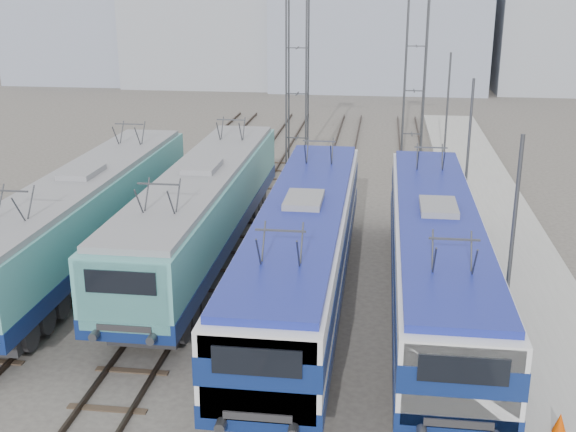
# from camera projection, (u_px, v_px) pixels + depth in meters

# --- Properties ---
(ground) EXTENTS (160.00, 160.00, 0.00)m
(ground) POSITION_uv_depth(u_px,v_px,m) (206.00, 377.00, 20.99)
(ground) COLOR #514C47
(platform) EXTENTS (4.00, 70.00, 0.30)m
(platform) POSITION_uv_depth(u_px,v_px,m) (521.00, 282.00, 27.21)
(platform) COLOR #9E9E99
(platform) RESTS_ON ground
(locomotive_far_left) EXTENTS (2.95, 18.63, 3.51)m
(locomotive_far_left) POSITION_uv_depth(u_px,v_px,m) (83.00, 213.00, 28.31)
(locomotive_far_left) COLOR navy
(locomotive_far_left) RESTS_ON ground
(locomotive_center_left) EXTENTS (2.99, 18.89, 3.56)m
(locomotive_center_left) POSITION_uv_depth(u_px,v_px,m) (202.00, 207.00, 28.89)
(locomotive_center_left) COLOR navy
(locomotive_center_left) RESTS_ON ground
(locomotive_center_right) EXTENTS (2.96, 18.71, 3.52)m
(locomotive_center_right) POSITION_uv_depth(u_px,v_px,m) (303.00, 244.00, 24.71)
(locomotive_center_right) COLOR navy
(locomotive_center_right) RESTS_ON ground
(locomotive_far_right) EXTENTS (2.88, 18.20, 3.42)m
(locomotive_far_right) POSITION_uv_depth(u_px,v_px,m) (436.00, 251.00, 24.28)
(locomotive_far_right) COLOR navy
(locomotive_far_right) RESTS_ON ground
(catenary_tower_west) EXTENTS (4.50, 1.20, 12.00)m
(catenary_tower_west) POSITION_uv_depth(u_px,v_px,m) (297.00, 64.00, 39.66)
(catenary_tower_west) COLOR #3F4247
(catenary_tower_west) RESTS_ON ground
(catenary_tower_east) EXTENTS (4.50, 1.20, 12.00)m
(catenary_tower_east) POSITION_uv_depth(u_px,v_px,m) (416.00, 62.00, 40.74)
(catenary_tower_east) COLOR #3F4247
(catenary_tower_east) RESTS_ON ground
(mast_front) EXTENTS (0.12, 0.12, 7.00)m
(mast_front) POSITION_uv_depth(u_px,v_px,m) (511.00, 254.00, 20.71)
(mast_front) COLOR #3F4247
(mast_front) RESTS_ON ground
(mast_mid) EXTENTS (0.12, 0.12, 7.00)m
(mast_mid) POSITION_uv_depth(u_px,v_px,m) (468.00, 158.00, 32.02)
(mast_mid) COLOR #3F4247
(mast_mid) RESTS_ON ground
(mast_rear) EXTENTS (0.12, 0.12, 7.00)m
(mast_rear) POSITION_uv_depth(u_px,v_px,m) (447.00, 112.00, 43.33)
(mast_rear) COLOR #3F4247
(mast_rear) RESTS_ON ground
(safety_cone) EXTENTS (0.35, 0.35, 0.54)m
(safety_cone) POSITION_uv_depth(u_px,v_px,m) (560.00, 423.00, 17.82)
(safety_cone) COLOR #CC3F00
(safety_cone) RESTS_ON platform
(building_west) EXTENTS (18.00, 12.00, 14.00)m
(building_west) POSITION_uv_depth(u_px,v_px,m) (214.00, 19.00, 79.00)
(building_west) COLOR #9197A2
(building_west) RESTS_ON ground
(building_center) EXTENTS (22.00, 14.00, 18.00)m
(building_center) POSITION_uv_depth(u_px,v_px,m) (380.00, 1.00, 76.14)
(building_center) COLOR #8992A8
(building_center) RESTS_ON ground
(building_east) EXTENTS (16.00, 12.00, 12.00)m
(building_east) POSITION_uv_depth(u_px,v_px,m) (573.00, 32.00, 74.57)
(building_east) COLOR #9197A2
(building_east) RESTS_ON ground
(building_far_west) EXTENTS (14.00, 10.00, 10.00)m
(building_far_west) POSITION_uv_depth(u_px,v_px,m) (77.00, 37.00, 81.62)
(building_far_west) COLOR #8992A8
(building_far_west) RESTS_ON ground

